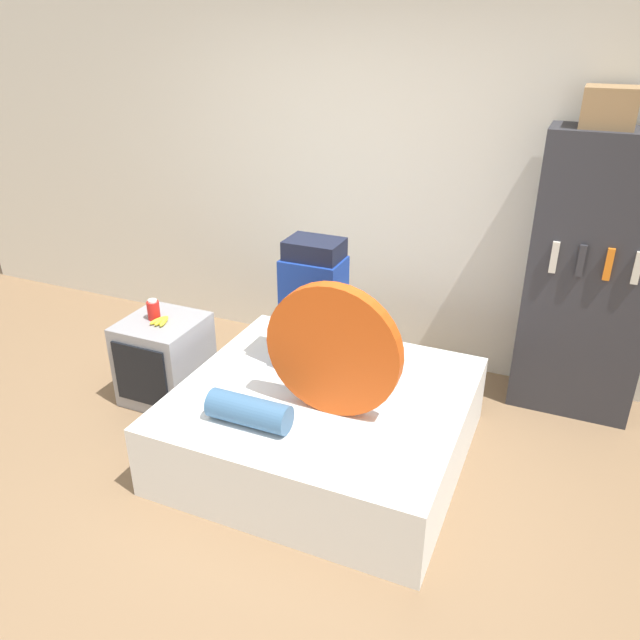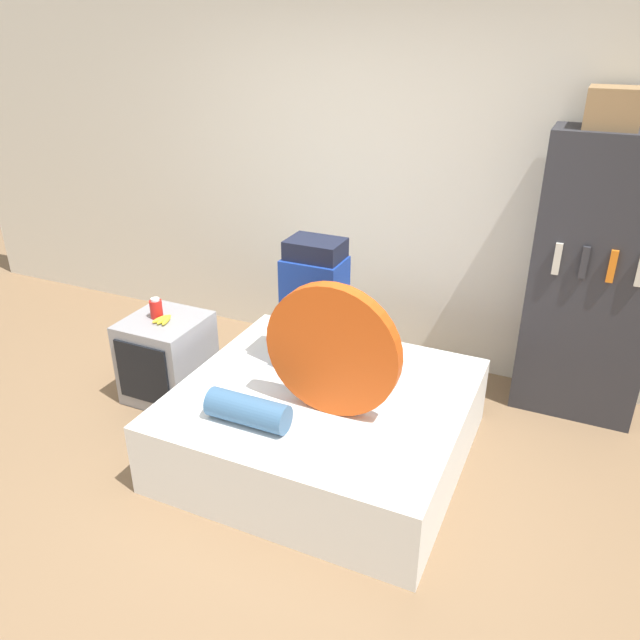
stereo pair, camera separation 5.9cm
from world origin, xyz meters
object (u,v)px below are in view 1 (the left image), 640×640
television (165,359)px  sleeping_roll (249,411)px  canister (153,310)px  bookshelf (590,280)px  backpack (314,308)px  tent_bag (333,350)px  cardboard_box (610,107)px

television → sleeping_roll: bearing=-31.2°
canister → bookshelf: 2.79m
sleeping_roll → bookshelf: bookshelf is taller
backpack → bookshelf: (1.48, 0.91, 0.08)m
backpack → bookshelf: bearing=31.8°
sleeping_roll → television: size_ratio=0.79×
sleeping_roll → television: (-1.01, 0.61, -0.23)m
canister → backpack: bearing=3.6°
television → bookshelf: bearing=21.4°
sleeping_roll → bookshelf: 2.26m
backpack → television: 1.20m
tent_bag → sleeping_roll: bearing=-140.4°
backpack → television: backpack is taller
tent_bag → cardboard_box: (1.11, 1.33, 1.12)m
tent_bag → bookshelf: 1.77m
bookshelf → cardboard_box: size_ratio=6.34×
canister → bookshelf: size_ratio=0.08×
television → canister: 0.36m
backpack → tent_bag: 0.49m
television → cardboard_box: size_ratio=2.01×
canister → sleeping_roll: bearing=-30.5°
bookshelf → backpack: bearing=-148.2°
backpack → canister: size_ratio=5.82×
tent_bag → sleeping_roll: 0.55m
backpack → bookshelf: size_ratio=0.45×
television → bookshelf: bookshelf is taller
television → canister: bearing=164.9°
sleeping_roll → canister: 1.24m
television → tent_bag: bearing=-13.0°
sleeping_roll → cardboard_box: bearing=48.0°
bookshelf → canister: bearing=-159.3°
television → cardboard_box: (2.47, 1.01, 1.64)m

